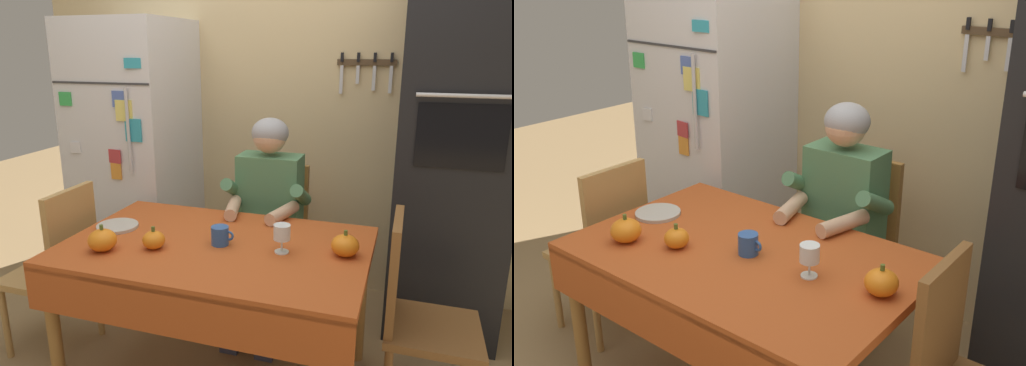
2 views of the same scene
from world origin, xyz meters
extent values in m
cube|color=#D1B784|center=(0.05, 1.35, 1.30)|extent=(3.70, 0.10, 2.60)
cube|color=#4C3823|center=(0.52, 1.29, 1.53)|extent=(0.36, 0.02, 0.04)
cube|color=silver|center=(0.37, 1.28, 1.43)|extent=(0.02, 0.01, 0.17)
cube|color=black|center=(0.37, 1.28, 1.56)|extent=(0.02, 0.01, 0.06)
cube|color=silver|center=(0.47, 1.28, 1.46)|extent=(0.02, 0.01, 0.11)
cube|color=black|center=(0.47, 1.28, 1.56)|extent=(0.02, 0.01, 0.06)
cube|color=silver|center=(0.57, 1.28, 1.44)|extent=(0.02, 0.01, 0.15)
cube|color=black|center=(0.57, 1.28, 1.56)|extent=(0.02, 0.01, 0.06)
cube|color=silver|center=(0.67, 1.28, 1.43)|extent=(0.02, 0.01, 0.16)
cube|color=black|center=(0.67, 1.28, 1.56)|extent=(0.02, 0.01, 0.06)
cube|color=silver|center=(-0.95, 0.96, 0.90)|extent=(0.68, 0.68, 1.80)
cylinder|color=silver|center=(-0.76, 0.60, 1.15)|extent=(0.02, 0.02, 0.50)
cube|color=#333335|center=(-0.95, 0.62, 1.42)|extent=(0.67, 0.01, 0.01)
cube|color=teal|center=(-0.71, 0.61, 1.54)|extent=(0.10, 0.02, 0.06)
cube|color=#E5D666|center=(-0.79, 0.61, 1.27)|extent=(0.11, 0.02, 0.12)
cube|color=green|center=(-1.20, 0.61, 1.32)|extent=(0.09, 0.01, 0.08)
cube|color=silver|center=(-1.16, 0.61, 1.02)|extent=(0.07, 0.01, 0.07)
cube|color=#B73338|center=(-0.88, 0.61, 0.98)|extent=(0.09, 0.02, 0.08)
cube|color=#4C66B7|center=(-0.82, 0.61, 1.33)|extent=(0.09, 0.01, 0.09)
cube|color=orange|center=(-0.88, 0.61, 0.89)|extent=(0.07, 0.01, 0.10)
cube|color=teal|center=(-0.74, 0.61, 1.15)|extent=(0.11, 0.01, 0.14)
cube|color=black|center=(1.05, 1.00, 1.05)|extent=(0.60, 0.60, 2.10)
cube|color=black|center=(1.05, 0.70, 1.20)|extent=(0.42, 0.01, 0.32)
cylinder|color=silver|center=(1.05, 0.67, 1.40)|extent=(0.45, 0.02, 0.02)
cylinder|color=#9E6B33|center=(-0.64, -0.29, 0.35)|extent=(0.06, 0.06, 0.70)
cylinder|color=#9E6B33|center=(-0.64, 0.49, 0.35)|extent=(0.06, 0.06, 0.70)
cylinder|color=#9E6B33|center=(0.64, 0.49, 0.35)|extent=(0.06, 0.06, 0.70)
cube|color=#B24C1E|center=(0.00, 0.10, 0.72)|extent=(1.40, 0.90, 0.04)
cube|color=#B24C1E|center=(0.00, -0.34, 0.62)|extent=(1.40, 0.01, 0.20)
cube|color=#9E6B33|center=(0.07, 0.79, 0.43)|extent=(0.40, 0.40, 0.04)
cube|color=#9E6B33|center=(0.07, 0.97, 0.69)|extent=(0.36, 0.04, 0.48)
cylinder|color=#9E6B33|center=(-0.10, 0.62, 0.21)|extent=(0.04, 0.04, 0.41)
cylinder|color=#9E6B33|center=(-0.10, 0.96, 0.21)|extent=(0.04, 0.04, 0.41)
cylinder|color=#9E6B33|center=(0.24, 0.62, 0.21)|extent=(0.04, 0.04, 0.41)
cylinder|color=#9E6B33|center=(0.24, 0.96, 0.21)|extent=(0.04, 0.04, 0.41)
cube|color=#38384C|center=(-0.03, 0.41, 0.04)|extent=(0.10, 0.22, 0.08)
cube|color=#38384C|center=(0.17, 0.41, 0.04)|extent=(0.10, 0.22, 0.08)
cylinder|color=#38384C|center=(-0.03, 0.47, 0.23)|extent=(0.09, 0.09, 0.38)
cylinder|color=#38384C|center=(0.17, 0.47, 0.23)|extent=(0.09, 0.09, 0.38)
cube|color=#38384C|center=(-0.02, 0.63, 0.50)|extent=(0.12, 0.40, 0.11)
cube|color=#38384C|center=(0.16, 0.63, 0.50)|extent=(0.12, 0.40, 0.11)
cube|color=#4C7F56|center=(0.07, 0.75, 0.79)|extent=(0.36, 0.20, 0.48)
cylinder|color=#4C7F56|center=(-0.13, 0.68, 0.83)|extent=(0.07, 0.26, 0.18)
cylinder|color=#4C7F56|center=(0.27, 0.68, 0.83)|extent=(0.07, 0.26, 0.18)
cylinder|color=#D8A884|center=(-0.07, 0.51, 0.78)|extent=(0.13, 0.27, 0.07)
cylinder|color=#D8A884|center=(0.21, 0.51, 0.78)|extent=(0.13, 0.27, 0.07)
sphere|color=#D8A884|center=(0.07, 0.73, 1.14)|extent=(0.19, 0.19, 0.19)
ellipsoid|color=#99999E|center=(0.07, 0.74, 1.16)|extent=(0.21, 0.21, 0.17)
cube|color=tan|center=(-0.98, 0.08, 0.43)|extent=(0.40, 0.40, 0.04)
cube|color=tan|center=(-0.80, 0.08, 0.69)|extent=(0.04, 0.36, 0.48)
cylinder|color=tan|center=(-1.15, 0.25, 0.21)|extent=(0.04, 0.04, 0.41)
cylinder|color=tan|center=(-0.81, 0.25, 0.21)|extent=(0.04, 0.04, 0.41)
cylinder|color=tan|center=(-1.15, -0.09, 0.21)|extent=(0.04, 0.04, 0.41)
cylinder|color=tan|center=(-0.81, -0.09, 0.21)|extent=(0.04, 0.04, 0.41)
cube|color=brown|center=(0.98, 0.18, 0.43)|extent=(0.40, 0.40, 0.04)
cube|color=brown|center=(0.80, 0.18, 0.69)|extent=(0.04, 0.36, 0.48)
cylinder|color=brown|center=(1.15, 0.35, 0.21)|extent=(0.04, 0.04, 0.41)
cylinder|color=brown|center=(0.81, 0.35, 0.21)|extent=(0.04, 0.04, 0.41)
cylinder|color=#2D569E|center=(0.02, 0.09, 0.78)|extent=(0.08, 0.08, 0.09)
torus|color=#2D569E|center=(0.07, 0.09, 0.79)|extent=(0.05, 0.01, 0.05)
cylinder|color=white|center=(0.32, 0.10, 0.74)|extent=(0.06, 0.06, 0.01)
cylinder|color=white|center=(0.32, 0.10, 0.77)|extent=(0.01, 0.01, 0.06)
cylinder|color=white|center=(0.32, 0.10, 0.84)|extent=(0.08, 0.08, 0.07)
ellipsoid|color=orange|center=(0.59, 0.15, 0.79)|extent=(0.12, 0.12, 0.10)
cylinder|color=#4C6023|center=(0.59, 0.15, 0.85)|extent=(0.02, 0.02, 0.02)
ellipsoid|color=orange|center=(-0.45, -0.14, 0.79)|extent=(0.13, 0.13, 0.10)
cylinder|color=#4C6023|center=(-0.45, -0.14, 0.85)|extent=(0.02, 0.02, 0.02)
ellipsoid|color=orange|center=(-0.24, -0.04, 0.78)|extent=(0.10, 0.10, 0.08)
cylinder|color=#4C6023|center=(-0.24, -0.04, 0.83)|extent=(0.02, 0.02, 0.02)
cylinder|color=#B7B2A8|center=(-0.56, 0.13, 0.75)|extent=(0.21, 0.21, 0.02)
camera|label=1|loc=(0.82, -1.80, 1.61)|focal=33.44mm
camera|label=2|loc=(1.42, -1.54, 1.86)|focal=42.09mm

